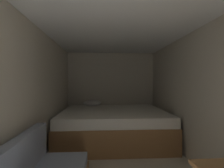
{
  "coord_description": "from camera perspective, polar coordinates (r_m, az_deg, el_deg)",
  "views": [
    {
      "loc": [
        -0.25,
        -0.25,
        1.27
      ],
      "look_at": [
        -0.07,
        2.75,
        1.23
      ],
      "focal_mm": 27.1,
      "sensor_mm": 36.0,
      "label": 1
    }
  ],
  "objects": [
    {
      "name": "wall_back",
      "position": [
        4.6,
        -0.36,
        -2.29
      ],
      "size": [
        2.41,
        0.05,
        2.05
      ],
      "primitive_type": "cube",
      "color": "beige",
      "rests_on": "ground"
    },
    {
      "name": "ceiling_slab",
      "position": [
        2.31,
        3.08,
        21.09
      ],
      "size": [
        2.41,
        4.81,
        0.05
      ],
      "primitive_type": "cube",
      "color": "white",
      "rests_on": "wall_left"
    },
    {
      "name": "wall_left",
      "position": [
        2.36,
        -26.84,
        -5.28
      ],
      "size": [
        0.05,
        4.81,
        2.05
      ],
      "primitive_type": "cube",
      "color": "beige",
      "rests_on": "ground"
    },
    {
      "name": "wall_right",
      "position": [
        2.6,
        30.02,
        -4.76
      ],
      "size": [
        0.05,
        4.81,
        2.05
      ],
      "primitive_type": "cube",
      "color": "beige",
      "rests_on": "ground"
    },
    {
      "name": "bed",
      "position": [
        3.75,
        0.38,
        -13.74
      ],
      "size": [
        2.19,
        1.78,
        0.81
      ],
      "color": "olive",
      "rests_on": "ground"
    }
  ]
}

